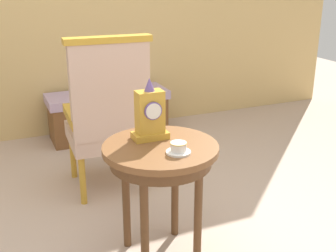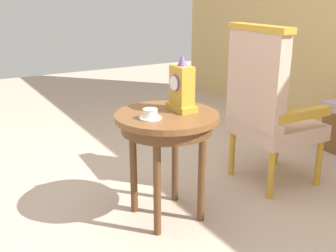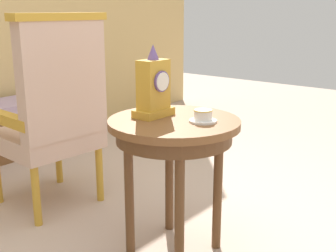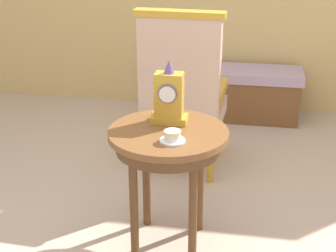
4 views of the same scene
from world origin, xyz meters
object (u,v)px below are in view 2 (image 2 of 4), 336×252
object	(u,v)px
teacup_left	(150,114)
mantel_clock	(182,88)
side_table	(167,128)
armchair	(267,105)

from	to	relation	value
teacup_left	mantel_clock	world-z (taller)	mantel_clock
mantel_clock	side_table	bearing A→B (deg)	-82.17
teacup_left	mantel_clock	bearing A→B (deg)	103.43
teacup_left	armchair	xyz separation A→B (m)	(-0.09, 0.97, -0.10)
side_table	mantel_clock	bearing A→B (deg)	97.83
teacup_left	armchair	distance (m)	0.98
mantel_clock	armchair	xyz separation A→B (m)	(-0.04, 0.73, -0.21)
side_table	teacup_left	world-z (taller)	teacup_left
side_table	armchair	distance (m)	0.85
mantel_clock	armchair	distance (m)	0.76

